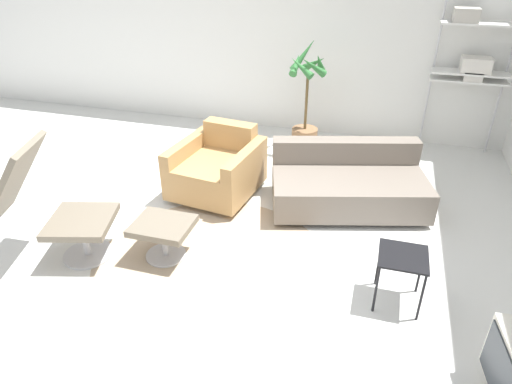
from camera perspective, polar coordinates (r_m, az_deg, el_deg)
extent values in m
plane|color=silver|center=(4.29, -4.85, -7.01)|extent=(12.00, 12.00, 0.00)
cube|color=silver|center=(6.55, 4.76, 19.47)|extent=(12.00, 0.06, 2.80)
cylinder|color=tan|center=(4.12, -5.62, -8.70)|extent=(2.09, 2.09, 0.01)
cylinder|color=#BCBCC1|center=(4.45, -20.20, -7.30)|extent=(0.54, 0.54, 0.02)
cylinder|color=#BCBCC1|center=(4.36, -20.57, -5.57)|extent=(0.06, 0.06, 0.31)
cube|color=#6B6051|center=(4.26, -21.03, -3.43)|extent=(0.66, 0.68, 0.06)
cube|color=#6B6051|center=(4.29, -28.18, 1.05)|extent=(0.64, 0.67, 0.73)
cylinder|color=#BCBCC1|center=(4.26, -11.18, -7.70)|extent=(0.36, 0.36, 0.02)
cylinder|color=#BCBCC1|center=(4.17, -11.38, -6.07)|extent=(0.05, 0.05, 0.28)
cube|color=#6B6051|center=(4.07, -11.61, -4.14)|extent=(0.51, 0.43, 0.06)
cube|color=silver|center=(5.13, -4.87, 0.13)|extent=(0.78, 0.83, 0.06)
cube|color=#AD8451|center=(5.03, -4.97, 2.19)|extent=(0.71, 0.98, 0.36)
cube|color=#AD8451|center=(5.19, -3.21, 7.13)|extent=(0.61, 0.26, 0.30)
cube|color=#AD8451|center=(4.85, -1.29, 2.28)|extent=(0.24, 0.92, 0.52)
cube|color=#AD8451|center=(5.16, -8.51, 3.73)|extent=(0.24, 0.92, 0.52)
cube|color=black|center=(4.97, 11.21, -1.53)|extent=(1.56, 1.10, 0.05)
cube|color=#70665B|center=(4.88, 11.43, 0.36)|extent=(1.75, 1.27, 0.33)
cube|color=#70665B|center=(5.05, 11.13, 5.12)|extent=(1.57, 0.61, 0.25)
cube|color=black|center=(3.62, 17.96, -7.65)|extent=(0.37, 0.37, 0.02)
cylinder|color=black|center=(3.63, 14.78, -11.69)|extent=(0.02, 0.02, 0.43)
cylinder|color=black|center=(3.65, 19.96, -12.32)|extent=(0.02, 0.02, 0.43)
cylinder|color=black|center=(3.88, 15.05, -8.59)|extent=(0.02, 0.02, 0.43)
cylinder|color=black|center=(3.90, 19.85, -9.20)|extent=(0.02, 0.02, 0.43)
cube|color=#282D33|center=(3.23, 27.98, -18.95)|extent=(0.07, 0.44, 0.36)
cylinder|color=brown|center=(6.18, 6.05, 6.63)|extent=(0.34, 0.34, 0.29)
cylinder|color=#382819|center=(6.13, 6.12, 7.80)|extent=(0.31, 0.31, 0.02)
cylinder|color=brown|center=(6.00, 6.32, 11.22)|extent=(0.04, 0.04, 0.75)
cone|color=#2D6B33|center=(5.83, 7.96, 15.68)|extent=(0.12, 0.35, 0.32)
cone|color=#2D6B33|center=(5.99, 7.30, 15.68)|extent=(0.34, 0.21, 0.25)
cone|color=#2D6B33|center=(5.97, 5.96, 16.66)|extent=(0.35, 0.30, 0.42)
cone|color=#2D6B33|center=(5.90, 5.03, 15.65)|extent=(0.11, 0.36, 0.26)
cone|color=#2D6B33|center=(5.75, 5.70, 15.25)|extent=(0.36, 0.23, 0.26)
cone|color=#2D6B33|center=(5.74, 7.21, 15.29)|extent=(0.34, 0.28, 0.29)
cylinder|color=#BCBCC1|center=(6.41, 21.16, 13.61)|extent=(0.03, 0.03, 1.97)
cylinder|color=#BCBCC1|center=(6.54, 28.61, 12.30)|extent=(0.03, 0.03, 1.97)
cube|color=white|center=(6.35, 25.01, 12.54)|extent=(0.90, 0.28, 0.02)
cube|color=white|center=(6.33, 25.20, 13.35)|extent=(0.90, 0.28, 0.02)
cube|color=white|center=(6.22, 26.37, 18.35)|extent=(0.90, 0.28, 0.02)
cube|color=beige|center=(6.33, 25.44, 13.03)|extent=(0.22, 0.24, 0.11)
cube|color=silver|center=(6.30, 25.79, 14.13)|extent=(0.34, 0.24, 0.18)
cube|color=#B7B2A8|center=(6.17, 24.78, 19.48)|extent=(0.28, 0.24, 0.16)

